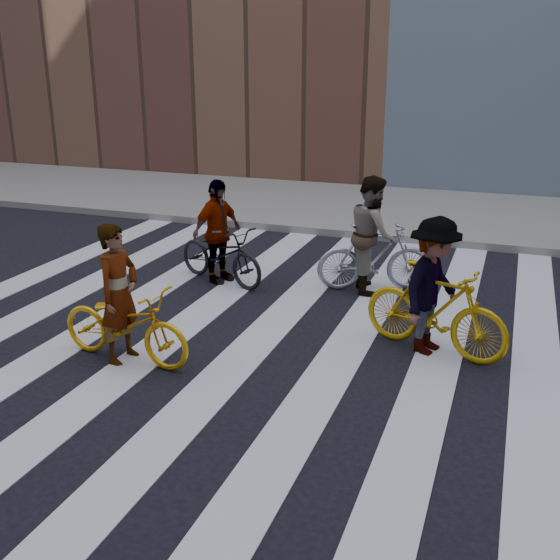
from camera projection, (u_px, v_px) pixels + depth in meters
The scene contains 11 objects.
ground at pixel (226, 328), 8.65m from camera, with size 100.00×100.00×0.00m, color black.
sidewalk_far at pixel (359, 208), 15.30m from camera, with size 100.00×5.00×0.15m, color gray.
zebra_crosswalk at pixel (226, 328), 8.65m from camera, with size 8.25×10.00×0.01m.
bike_yellow_left at pixel (125, 324), 7.59m from camera, with size 0.61×1.74×0.91m, color #F0A50D.
bike_silver_mid at pixel (374, 257), 9.93m from camera, with size 0.49×1.74×1.05m, color #A7A8B1.
bike_yellow_right at pixel (435, 309), 7.78m from camera, with size 0.52×1.83×1.10m, color #C4940A.
bike_dark_rear at pixel (221, 254), 10.31m from camera, with size 0.61×1.75×0.92m, color black.
rider_left at pixel (119, 294), 7.49m from camera, with size 0.60×0.39×1.65m, color slate.
rider_mid at pixel (372, 234), 9.83m from camera, with size 0.86×0.67×1.76m, color slate.
rider_right at pixel (433, 286), 7.70m from camera, with size 1.08×0.62×1.67m, color slate.
rider_rear at pixel (217, 232), 10.21m from camera, with size 0.96×0.40×1.64m, color slate.
Camera 1 is at (3.41, -7.26, 3.37)m, focal length 42.00 mm.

